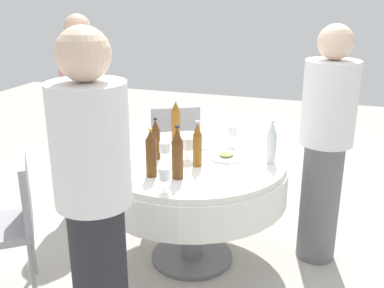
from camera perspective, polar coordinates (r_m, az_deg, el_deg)
ground_plane at (r=3.29m, az=0.00°, el=-14.00°), size 10.00×10.00×0.00m
dining_table at (r=3.01m, az=0.00°, el=-4.56°), size 1.24×1.24×0.74m
bottle_clear_rear at (r=2.88m, az=9.91°, el=0.09°), size 0.06×0.06×0.28m
bottle_amber_east at (r=2.79m, az=0.67°, el=-0.14°), size 0.06×0.06×0.29m
bottle_brown_south at (r=2.61m, az=-1.83°, el=-1.27°), size 0.07×0.07×0.32m
bottle_brown_right at (r=2.65m, az=-5.15°, el=-1.26°), size 0.06×0.06×0.29m
bottle_amber_north at (r=3.32m, az=-2.03°, el=2.97°), size 0.07×0.07×0.29m
bottle_brown_far at (r=2.92m, az=-4.55°, el=0.51°), size 0.06×0.06×0.27m
wine_glass_right at (r=2.81m, az=-3.41°, el=-0.55°), size 0.07×0.07×0.15m
wine_glass_north at (r=2.45m, az=-3.42°, el=-3.96°), size 0.06×0.06×0.14m
wine_glass_far at (r=2.90m, az=-0.54°, el=-0.03°), size 0.07×0.07×0.15m
wine_glass_outer at (r=3.15m, az=5.05°, el=1.53°), size 0.07×0.07×0.15m
plate_mid at (r=3.21m, az=1.44°, el=0.07°), size 0.24×0.24×0.02m
plate_west at (r=3.17m, az=-3.73°, el=-0.22°), size 0.23×0.23×0.02m
plate_left at (r=2.96m, az=4.29°, el=-1.56°), size 0.22×0.22×0.04m
fork_east at (r=2.64m, az=5.65°, el=-4.49°), size 0.17×0.08×0.00m
spoon_south at (r=2.80m, az=-7.51°, el=-3.17°), size 0.17×0.10×0.00m
person_rear at (r=2.10m, az=-12.06°, el=-7.41°), size 0.34×0.34×1.65m
person_east at (r=3.07m, az=16.34°, el=0.05°), size 0.34×0.34×1.59m
person_south at (r=3.87m, az=-13.38°, el=4.22°), size 0.34×0.34×1.60m
chair_far at (r=3.90m, az=-2.20°, el=-0.06°), size 0.54×0.54×0.87m
chair_outer at (r=2.90m, az=-21.77°, el=-8.47°), size 0.56×0.56×0.87m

